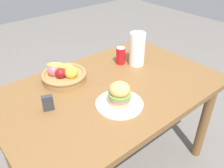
% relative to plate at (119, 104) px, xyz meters
% --- Properties ---
extents(ground_plane, '(8.00, 8.00, 0.00)m').
position_rel_plate_xyz_m(ground_plane, '(0.08, 0.17, -0.76)').
color(ground_plane, slate).
extents(dining_table, '(1.40, 0.90, 0.75)m').
position_rel_plate_xyz_m(dining_table, '(0.08, 0.17, -0.11)').
color(dining_table, brown).
rests_on(dining_table, ground_plane).
extents(plate, '(0.27, 0.27, 0.01)m').
position_rel_plate_xyz_m(plate, '(0.00, 0.00, 0.00)').
color(plate, white).
rests_on(plate, dining_table).
extents(sandwich, '(0.13, 0.13, 0.13)m').
position_rel_plate_xyz_m(sandwich, '(0.00, 0.00, 0.07)').
color(sandwich, '#E5BC75').
rests_on(sandwich, plate).
extents(soda_can, '(0.07, 0.07, 0.13)m').
position_rel_plate_xyz_m(soda_can, '(0.34, 0.37, 0.06)').
color(soda_can, red).
rests_on(soda_can, dining_table).
extents(fruit_basket, '(0.29, 0.29, 0.14)m').
position_rel_plate_xyz_m(fruit_basket, '(-0.11, 0.42, 0.04)').
color(fruit_basket, '#9E7542').
rests_on(fruit_basket, dining_table).
extents(paper_towel_roll, '(0.11, 0.11, 0.24)m').
position_rel_plate_xyz_m(paper_towel_roll, '(0.42, 0.28, 0.11)').
color(paper_towel_roll, white).
rests_on(paper_towel_roll, dining_table).
extents(napkin_holder, '(0.07, 0.05, 0.09)m').
position_rel_plate_xyz_m(napkin_holder, '(-0.33, 0.22, 0.04)').
color(napkin_holder, '#333338').
rests_on(napkin_holder, dining_table).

